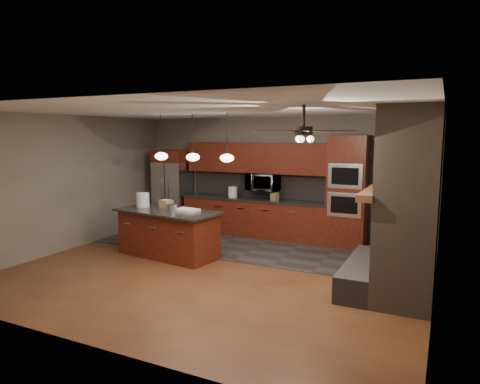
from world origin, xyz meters
The scene contains 22 objects.
ground centered at (0.00, 0.00, 0.00)m, with size 7.00×7.00×0.00m, color brown.
ceiling centered at (0.00, 0.00, 2.80)m, with size 7.00×6.00×0.02m, color white.
back_wall centered at (0.00, 3.00, 1.40)m, with size 7.00×0.02×2.80m, color gray.
right_wall centered at (3.50, 0.00, 1.40)m, with size 0.02×6.00×2.80m, color gray.
left_wall centered at (-3.50, 0.00, 1.40)m, with size 0.02×6.00×2.80m, color gray.
slate_tile_patch centered at (0.00, 1.80, 0.01)m, with size 7.00×2.40×0.01m, color #353330.
fireplace_column centered at (3.04, 0.40, 1.30)m, with size 1.30×2.10×2.80m.
back_cabinetry centered at (-0.48, 2.74, 0.89)m, with size 3.59×0.64×2.20m.
oven_tower centered at (1.70, 2.69, 1.19)m, with size 0.80×0.63×2.38m.
microwave centered at (-0.27, 2.75, 1.30)m, with size 0.73×0.41×0.50m, color silver.
refrigerator centered at (-2.71, 2.62, 1.00)m, with size 0.85×0.75×2.00m.
kitchen_island centered at (-1.31, 0.42, 0.47)m, with size 2.24×1.25×0.92m.
white_bucket centered at (-2.01, 0.52, 1.06)m, with size 0.27×0.27×0.29m, color silver.
paint_can centered at (-1.19, 0.36, 0.99)m, with size 0.21×0.21×0.14m, color #A1A1A6.
paint_tray centered at (-0.94, 0.51, 0.94)m, with size 0.45×0.32×0.05m, color white.
cardboard_box centered at (-1.53, 0.66, 1.00)m, with size 0.25×0.18×0.16m, color #A78256.
counter_bucket centered at (-1.04, 2.70, 1.02)m, with size 0.22×0.22×0.25m, color white.
counter_box centered at (0.06, 2.65, 0.99)m, with size 0.16×0.13×0.18m, color #997B4F.
pendant_left centered at (-1.65, 0.70, 1.96)m, with size 0.26×0.26×0.92m.
pendant_center centered at (-0.90, 0.70, 1.96)m, with size 0.26×0.26×0.92m.
pendant_right centered at (-0.15, 0.70, 1.96)m, with size 0.26×0.26×0.92m.
ceiling_fan centered at (1.80, -0.80, 2.46)m, with size 1.27×1.33×0.41m.
Camera 1 is at (3.56, -6.40, 2.41)m, focal length 32.00 mm.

